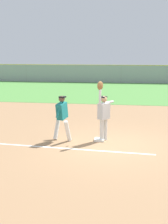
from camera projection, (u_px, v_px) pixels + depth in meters
The scene contains 11 objects.
ground_plane at pixel (108, 145), 10.37m from camera, with size 74.25×74.25×0.00m, color #A37A54.
outfield_grass at pixel (119, 91), 25.53m from camera, with size 44.48×14.32×0.01m, color #549342.
first_base at pixel (99, 140), 10.93m from camera, with size 0.38×0.38×0.08m, color white.
fielder at pixel (103, 112), 10.71m from camera, with size 0.62×0.78×2.28m.
runner at pixel (62, 115), 10.77m from camera, with size 0.76×0.83×1.72m.
baseball at pixel (102, 84), 10.80m from camera, with size 0.07×0.07×0.07m, color white.
outfield_fence at pixel (121, 74), 32.27m from camera, with size 44.56×0.08×2.04m.
parked_car_green at pixel (51, 74), 37.62m from camera, with size 4.58×2.49×1.25m.
parked_car_silver at pixel (86, 74), 37.14m from camera, with size 4.46×2.24×1.25m.
parked_car_tan at pixel (122, 74), 36.44m from camera, with size 4.48×2.27×1.25m.
parked_car_blue at pixel (163, 75), 35.58m from camera, with size 4.54×2.40×1.25m.
Camera 1 is at (0.60, -9.94, 3.25)m, focal length 45.99 mm.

